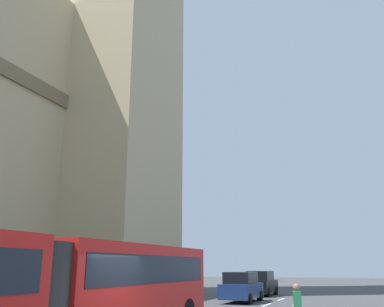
% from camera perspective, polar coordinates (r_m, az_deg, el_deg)
% --- Properties ---
extents(articulated_bus, '(18.16, 2.54, 2.90)m').
position_cam_1_polar(articulated_bus, '(11.28, -22.31, -16.42)').
color(articulated_bus, red).
rests_on(articulated_bus, ground_plane).
extents(sedan_lead, '(4.40, 1.86, 1.85)m').
position_cam_1_polar(sedan_lead, '(28.11, 6.85, -17.72)').
color(sedan_lead, navy).
rests_on(sedan_lead, ground_plane).
extents(sedan_trailing, '(4.40, 1.86, 1.85)m').
position_cam_1_polar(sedan_trailing, '(34.48, 9.46, -17.15)').
color(sedan_trailing, black).
rests_on(sedan_trailing, ground_plane).
extents(traffic_cone_middle, '(0.36, 0.36, 0.58)m').
position_cam_1_polar(traffic_cone_middle, '(22.45, 13.85, -19.69)').
color(traffic_cone_middle, black).
rests_on(traffic_cone_middle, ground_plane).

